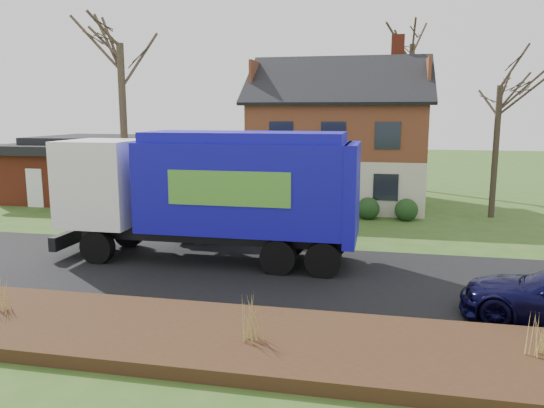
# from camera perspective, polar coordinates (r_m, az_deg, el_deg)

# --- Properties ---
(ground) EXTENTS (120.00, 120.00, 0.00)m
(ground) POSITION_cam_1_polar(r_m,az_deg,el_deg) (17.29, -3.52, -7.35)
(ground) COLOR #2D521B
(ground) RESTS_ON ground
(road) EXTENTS (80.00, 7.00, 0.02)m
(road) POSITION_cam_1_polar(r_m,az_deg,el_deg) (17.29, -3.52, -7.32)
(road) COLOR black
(road) RESTS_ON ground
(mulch_verge) EXTENTS (80.00, 3.50, 0.30)m
(mulch_verge) POSITION_cam_1_polar(r_m,az_deg,el_deg) (12.53, -10.13, -13.65)
(mulch_verge) COLOR black
(mulch_verge) RESTS_ON ground
(main_house) EXTENTS (12.95, 8.95, 9.26)m
(main_house) POSITION_cam_1_polar(r_m,az_deg,el_deg) (29.99, 6.29, 7.74)
(main_house) COLOR beige
(main_house) RESTS_ON ground
(ranch_house) EXTENTS (9.80, 8.20, 3.70)m
(ranch_house) POSITION_cam_1_polar(r_m,az_deg,el_deg) (33.41, -17.69, 3.74)
(ranch_house) COLOR maroon
(ranch_house) RESTS_ON ground
(garbage_truck) EXTENTS (10.42, 2.85, 4.47)m
(garbage_truck) POSITION_cam_1_polar(r_m,az_deg,el_deg) (18.19, -6.30, 1.79)
(garbage_truck) COLOR black
(garbage_truck) RESTS_ON ground
(silver_sedan) EXTENTS (5.21, 2.57, 1.64)m
(silver_sedan) POSITION_cam_1_polar(r_m,az_deg,el_deg) (21.37, -3.61, -1.74)
(silver_sedan) COLOR #B2B6BB
(silver_sedan) RESTS_ON ground
(tree_front_west) EXTENTS (3.87, 3.87, 11.49)m
(tree_front_west) POSITION_cam_1_polar(r_m,az_deg,el_deg) (26.79, -16.19, 18.85)
(tree_front_west) COLOR #46372A
(tree_front_west) RESTS_ON ground
(tree_front_east) EXTENTS (3.27, 3.27, 9.08)m
(tree_front_east) POSITION_cam_1_polar(r_m,az_deg,el_deg) (27.92, 23.50, 13.75)
(tree_front_east) COLOR #392E22
(tree_front_east) RESTS_ON ground
(tree_back) EXTENTS (4.05, 4.05, 12.82)m
(tree_back) POSITION_cam_1_polar(r_m,az_deg,el_deg) (37.00, 14.96, 18.21)
(tree_back) COLOR #423228
(tree_back) RESTS_ON ground
(grass_clump_mid) EXTENTS (0.35, 0.29, 0.97)m
(grass_clump_mid) POSITION_cam_1_polar(r_m,az_deg,el_deg) (11.58, -2.15, -12.11)
(grass_clump_mid) COLOR #A8904A
(grass_clump_mid) RESTS_ON mulch_verge
(grass_clump_east) EXTENTS (0.32, 0.27, 0.81)m
(grass_clump_east) POSITION_cam_1_polar(r_m,az_deg,el_deg) (12.12, 26.91, -12.59)
(grass_clump_east) COLOR tan
(grass_clump_east) RESTS_ON mulch_verge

